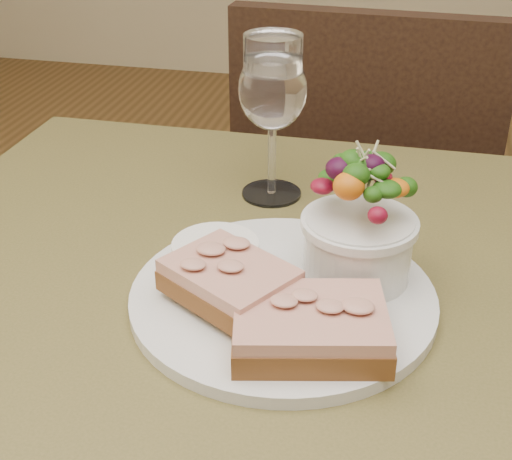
% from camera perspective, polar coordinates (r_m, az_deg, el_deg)
% --- Properties ---
extents(cafe_table, '(0.80, 0.80, 0.75)m').
position_cam_1_polar(cafe_table, '(0.72, -0.37, -12.39)').
color(cafe_table, '#4B4820').
rests_on(cafe_table, ground).
extents(chair_far, '(0.44, 0.44, 0.90)m').
position_cam_1_polar(chair_far, '(1.48, 8.28, -5.26)').
color(chair_far, black).
rests_on(chair_far, ground).
extents(dinner_plate, '(0.28, 0.28, 0.01)m').
position_cam_1_polar(dinner_plate, '(0.65, 2.16, -5.38)').
color(dinner_plate, silver).
rests_on(dinner_plate, cafe_table).
extents(sandwich_front, '(0.14, 0.12, 0.03)m').
position_cam_1_polar(sandwich_front, '(0.58, 4.35, -7.72)').
color(sandwich_front, '#4D2B14').
rests_on(sandwich_front, dinner_plate).
extents(sandwich_back, '(0.13, 0.12, 0.03)m').
position_cam_1_polar(sandwich_back, '(0.62, -2.13, -4.06)').
color(sandwich_back, '#4D2B14').
rests_on(sandwich_back, dinner_plate).
extents(ramekin, '(0.07, 0.07, 0.04)m').
position_cam_1_polar(ramekin, '(0.66, -3.24, -2.22)').
color(ramekin, white).
rests_on(ramekin, dinner_plate).
extents(salad_bowl, '(0.10, 0.10, 0.13)m').
position_cam_1_polar(salad_bowl, '(0.65, 8.31, 0.78)').
color(salad_bowl, silver).
rests_on(salad_bowl, dinner_plate).
extents(garnish, '(0.05, 0.04, 0.02)m').
position_cam_1_polar(garnish, '(0.72, -3.22, -0.52)').
color(garnish, '#13370A').
rests_on(garnish, dinner_plate).
extents(wine_glass, '(0.08, 0.08, 0.18)m').
position_cam_1_polar(wine_glass, '(0.80, 1.34, 10.79)').
color(wine_glass, white).
rests_on(wine_glass, cafe_table).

